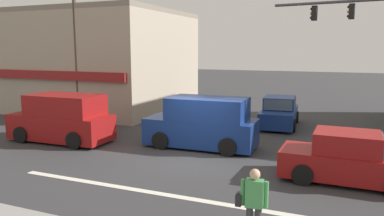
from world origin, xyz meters
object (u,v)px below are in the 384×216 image
object	(u,v)px
van_crossing_center	(62,119)
pedestrian_foreground_with_bag	(253,202)
utility_pole_near_left	(76,43)
sedan_waiting_far	(279,113)
traffic_light_mast	(369,47)
sedan_approaching_near	(349,160)
van_crossing_rightbound	(203,124)

from	to	relation	value
van_crossing_center	pedestrian_foreground_with_bag	bearing A→B (deg)	-29.30
utility_pole_near_left	van_crossing_center	world-z (taller)	utility_pole_near_left
sedan_waiting_far	van_crossing_center	size ratio (longest dim) A/B	0.91
traffic_light_mast	sedan_approaching_near	bearing A→B (deg)	-96.70
utility_pole_near_left	van_crossing_center	xyz separation A→B (m)	(2.45, -4.09, -3.43)
van_crossing_center	sedan_approaching_near	bearing A→B (deg)	-3.41
van_crossing_rightbound	sedan_approaching_near	world-z (taller)	van_crossing_rightbound
traffic_light_mast	van_crossing_rightbound	xyz separation A→B (m)	(-6.14, -2.08, -3.17)
sedan_waiting_far	van_crossing_center	world-z (taller)	van_crossing_center
utility_pole_near_left	sedan_approaching_near	world-z (taller)	utility_pole_near_left
traffic_light_mast	van_crossing_center	world-z (taller)	traffic_light_mast
van_crossing_rightbound	pedestrian_foreground_with_bag	distance (m)	8.02
utility_pole_near_left	sedan_approaching_near	xyz separation A→B (m)	(14.23, -4.79, -3.72)
utility_pole_near_left	sedan_approaching_near	distance (m)	15.47
sedan_waiting_far	pedestrian_foreground_with_bag	xyz separation A→B (m)	(1.65, -12.74, 0.24)
sedan_approaching_near	pedestrian_foreground_with_bag	size ratio (longest dim) A/B	2.47
utility_pole_near_left	pedestrian_foreground_with_bag	size ratio (longest dim) A/B	5.13
van_crossing_center	utility_pole_near_left	bearing A→B (deg)	120.93
pedestrian_foreground_with_bag	traffic_light_mast	bearing A→B (deg)	75.76
sedan_waiting_far	pedestrian_foreground_with_bag	size ratio (longest dim) A/B	2.52
van_crossing_center	sedan_waiting_far	bearing A→B (deg)	40.71
sedan_waiting_far	van_crossing_center	distance (m)	10.96
traffic_light_mast	pedestrian_foreground_with_bag	xyz separation A→B (m)	(-2.32, -9.12, -3.22)
pedestrian_foreground_with_bag	sedan_waiting_far	bearing A→B (deg)	97.39
van_crossing_center	van_crossing_rightbound	bearing A→B (deg)	13.34
utility_pole_near_left	van_crossing_center	bearing A→B (deg)	-59.07
van_crossing_rightbound	traffic_light_mast	bearing A→B (deg)	18.70
utility_pole_near_left	van_crossing_center	distance (m)	5.87
van_crossing_rightbound	sedan_approaching_near	xyz separation A→B (m)	(5.64, -2.15, -0.29)
traffic_light_mast	van_crossing_center	size ratio (longest dim) A/B	1.34
van_crossing_rightbound	pedestrian_foreground_with_bag	world-z (taller)	van_crossing_rightbound
sedan_waiting_far	pedestrian_foreground_with_bag	bearing A→B (deg)	-82.61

